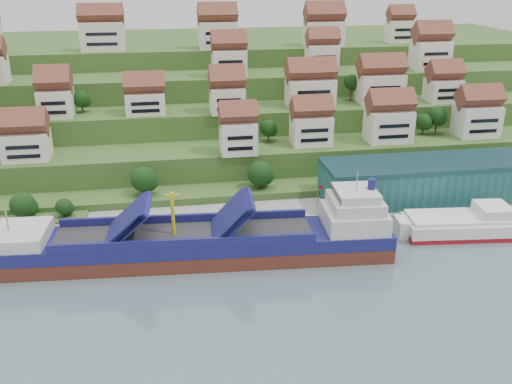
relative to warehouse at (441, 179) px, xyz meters
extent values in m
plane|color=slate|center=(-52.00, -17.00, -7.20)|extent=(300.00, 300.00, 0.00)
cube|color=gray|center=(-32.00, -2.00, -6.10)|extent=(180.00, 14.00, 2.20)
cube|color=#2D4C1E|center=(-52.00, 69.00, -5.20)|extent=(260.00, 128.00, 4.00)
cube|color=#2D4C1E|center=(-52.00, 74.00, -1.70)|extent=(260.00, 118.00, 11.00)
cube|color=#2D4C1E|center=(-52.00, 82.00, 1.80)|extent=(260.00, 102.00, 18.00)
cube|color=#2D4C1E|center=(-52.00, 90.00, 5.30)|extent=(260.00, 86.00, 25.00)
cube|color=#2D4C1E|center=(-52.00, 99.00, 8.30)|extent=(260.00, 68.00, 31.00)
cube|color=silver|center=(-103.39, 22.04, 7.30)|extent=(11.36, 8.57, 7.01)
cube|color=silver|center=(-49.14, 18.01, 8.00)|extent=(9.39, 7.62, 8.40)
cube|color=silver|center=(-28.21, 22.54, 7.78)|extent=(10.77, 7.73, 7.97)
cube|color=silver|center=(-6.06, 21.68, 8.23)|extent=(12.23, 8.26, 8.85)
cube|color=silver|center=(21.19, 22.72, 8.25)|extent=(11.91, 8.31, 8.90)
cube|color=silver|center=(-97.53, 37.82, 14.54)|extent=(9.09, 8.98, 7.48)
cube|color=silver|center=(-73.06, 36.77, 13.81)|extent=(10.97, 7.90, 6.03)
cube|color=silver|center=(-50.05, 34.23, 14.42)|extent=(9.59, 8.56, 7.24)
cube|color=silver|center=(-24.64, 38.19, 14.84)|extent=(13.94, 8.36, 8.08)
cube|color=silver|center=(-2.62, 38.83, 15.17)|extent=(13.50, 8.18, 8.75)
cube|color=silver|center=(17.35, 37.59, 14.18)|extent=(9.93, 8.04, 6.76)
cube|color=silver|center=(-47.24, 51.74, 21.89)|extent=(10.33, 7.79, 8.17)
cube|color=silver|center=(-17.16, 53.52, 22.21)|extent=(9.71, 7.14, 8.81)
cube|color=silver|center=(19.11, 52.41, 22.48)|extent=(11.51, 8.47, 9.35)
cube|color=silver|center=(-86.30, 71.42, 28.39)|extent=(13.86, 7.51, 9.17)
cube|color=silver|center=(-48.65, 70.68, 28.14)|extent=(12.51, 8.15, 8.68)
cube|color=silver|center=(-11.85, 71.15, 27.92)|extent=(12.93, 8.73, 8.23)
cube|color=silver|center=(17.26, 74.73, 27.68)|extent=(8.86, 7.05, 7.76)
ellipsoid|color=#163A13|center=(-44.83, 9.11, 0.92)|extent=(6.51, 6.51, 6.51)
ellipsoid|color=#163A13|center=(-74.13, 9.29, 1.02)|extent=(6.32, 6.32, 6.32)
ellipsoid|color=#163A13|center=(6.59, 26.11, 7.62)|extent=(4.89, 4.89, 4.89)
ellipsoid|color=#163A13|center=(10.55, 26.11, 9.33)|extent=(5.53, 5.53, 5.53)
ellipsoid|color=#163A13|center=(-39.44, 26.66, 7.74)|extent=(4.69, 4.69, 4.69)
ellipsoid|color=#163A13|center=(-10.43, 42.83, 16.59)|extent=(4.63, 4.63, 4.63)
ellipsoid|color=#163A13|center=(-91.11, 40.97, 14.76)|extent=(4.69, 4.69, 4.69)
ellipsoid|color=#163A13|center=(-44.96, 56.21, 23.49)|extent=(6.58, 6.58, 6.58)
ellipsoid|color=#163A13|center=(-17.60, 58.94, 21.97)|extent=(4.51, 4.51, 4.51)
ellipsoid|color=#163A13|center=(-13.87, 56.97, 21.78)|extent=(5.25, 5.25, 5.25)
ellipsoid|color=#163A13|center=(-101.47, 2.00, -0.82)|extent=(5.82, 5.82, 5.82)
ellipsoid|color=#163A13|center=(-92.42, 2.00, -1.92)|extent=(3.95, 3.95, 3.95)
cube|color=#1F5656|center=(0.00, 0.00, 0.00)|extent=(60.00, 15.00, 10.00)
cylinder|color=gray|center=(-34.00, -7.00, -1.00)|extent=(0.16, 0.16, 8.00)
cube|color=maroon|center=(-33.40, -7.00, 2.60)|extent=(1.20, 0.05, 0.80)
cube|color=#56251A|center=(-63.34, -18.44, -6.20)|extent=(82.90, 18.04, 5.27)
cube|color=navy|center=(-63.34, -18.44, -2.67)|extent=(82.91, 18.16, 2.74)
cube|color=beige|center=(-98.06, -16.15, -0.03)|extent=(11.31, 12.69, 2.74)
cube|color=#262628|center=(-65.44, -18.30, -1.30)|extent=(53.31, 14.20, 0.32)
cube|color=navy|center=(-77.02, -17.54, 2.29)|extent=(8.65, 12.14, 7.29)
cube|color=navy|center=(-55.98, -18.93, 2.29)|extent=(8.25, 12.11, 7.71)
cylinder|color=yellow|center=(-67.55, -18.16, 3.34)|extent=(0.79, 0.79, 9.49)
cube|color=beige|center=(-29.67, -20.66, 0.71)|extent=(13.42, 12.83, 4.22)
cube|color=beige|center=(-29.67, -20.66, 4.08)|extent=(11.23, 11.43, 2.64)
cube|color=beige|center=(-29.67, -20.66, 6.30)|extent=(9.04, 10.02, 1.90)
cylinder|color=navy|center=(-26.52, -20.87, 8.30)|extent=(1.79, 1.79, 2.32)
cube|color=maroon|center=(-2.19, -16.75, -6.67)|extent=(27.30, 12.28, 2.29)
cube|color=silver|center=(-2.19, -16.75, -4.73)|extent=(27.31, 12.38, 2.82)
cube|color=silver|center=(-2.19, -16.75, -2.97)|extent=(25.89, 11.18, 1.06)
cube|color=silver|center=(4.39, -17.41, -1.47)|extent=(7.79, 8.43, 2.65)
camera|label=1|loc=(-68.07, -125.32, 51.17)|focal=40.00mm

